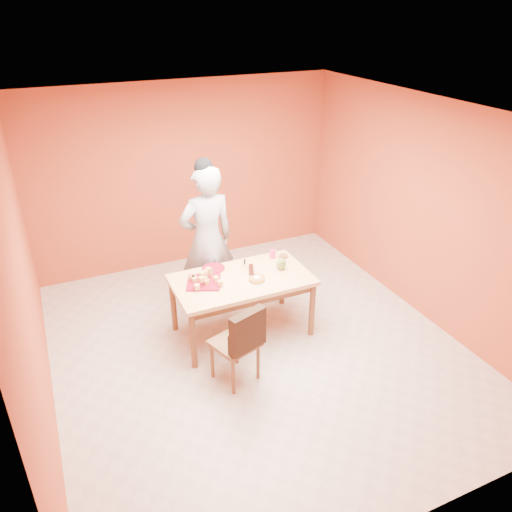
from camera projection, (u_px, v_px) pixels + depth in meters
name	position (u px, v px, depth m)	size (l,w,h in m)	color
floor	(256.00, 347.00, 5.88)	(5.00, 5.00, 0.00)	#BDB0A1
ceiling	(256.00, 114.00, 4.64)	(5.00, 5.00, 0.00)	silver
wall_back	(186.00, 176.00, 7.28)	(4.50, 4.50, 0.00)	#B34529
wall_left	(26.00, 290.00, 4.44)	(5.00, 5.00, 0.00)	#B34529
wall_right	(424.00, 211.00, 6.08)	(5.00, 5.00, 0.00)	#B34529
dining_table	(242.00, 285.00, 5.85)	(1.60, 0.90, 0.76)	#E7BA79
dining_chair	(235.00, 342.00, 5.17)	(0.56, 0.62, 0.94)	brown
pastry_pile	(204.00, 277.00, 5.66)	(0.33, 0.33, 0.11)	#DCA95E
person	(207.00, 240.00, 6.22)	(0.71, 0.47, 1.95)	gray
pastry_platter	(204.00, 282.00, 5.70)	(0.37, 0.37, 0.02)	maroon
red_dinner_plate	(214.00, 268.00, 6.00)	(0.27, 0.27, 0.02)	maroon
white_cake_plate	(257.00, 281.00, 5.73)	(0.25, 0.25, 0.01)	white
sponge_cake	(257.00, 279.00, 5.72)	(0.19, 0.19, 0.04)	gold
cake_server	(251.00, 270.00, 5.85)	(0.05, 0.28, 0.01)	silver
egg_ornament	(281.00, 264.00, 5.95)	(0.12, 0.10, 0.15)	olive
magenta_glass	(273.00, 254.00, 6.23)	(0.07, 0.07, 0.10)	#D31F5D
checker_tin	(283.00, 256.00, 6.26)	(0.11, 0.11, 0.03)	#34200E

